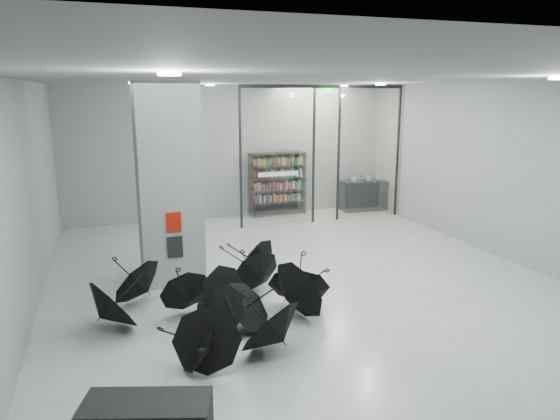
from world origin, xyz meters
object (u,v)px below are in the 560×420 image
object	(u,v)px
umbrella_cluster	(230,303)
bookshelf	(277,184)
shop_counter	(365,195)
bench	(147,420)
column	(168,184)

from	to	relation	value
umbrella_cluster	bookshelf	bearing A→B (deg)	65.58
shop_counter	umbrella_cluster	xyz separation A→B (m)	(-6.19, -6.84, -0.18)
bench	umbrella_cluster	size ratio (longest dim) A/B	0.30
umbrella_cluster	column	bearing A→B (deg)	105.38
column	bookshelf	xyz separation A→B (m)	(3.90, 4.75, -1.02)
column	bench	xyz separation A→B (m)	(-0.94, -5.10, -1.77)
bench	bookshelf	xyz separation A→B (m)	(4.84, 9.85, 0.75)
shop_counter	column	bearing A→B (deg)	-144.21
column	bookshelf	bearing A→B (deg)	50.58
bookshelf	shop_counter	size ratio (longest dim) A/B	1.21
bench	umbrella_cluster	bearing A→B (deg)	77.15
column	umbrella_cluster	bearing A→B (deg)	-74.62
bench	umbrella_cluster	xyz separation A→B (m)	(1.60, 2.70, 0.08)
column	bookshelf	world-z (taller)	column
column	bookshelf	size ratio (longest dim) A/B	2.04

